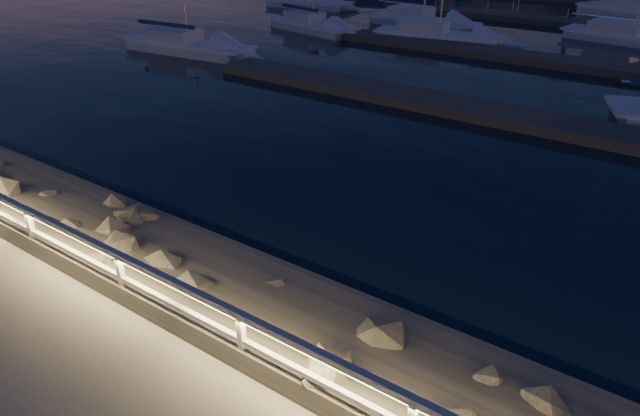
# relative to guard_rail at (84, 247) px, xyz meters

# --- Properties ---
(ground) EXTENTS (400.00, 400.00, 0.00)m
(ground) POSITION_rel_guard_rail_xyz_m (0.07, 0.00, -0.77)
(ground) COLOR gray
(ground) RESTS_ON ground
(harbor_water) EXTENTS (400.00, 440.00, 0.60)m
(harbor_water) POSITION_rel_guard_rail_xyz_m (0.07, 31.22, -1.74)
(harbor_water) COLOR black
(harbor_water) RESTS_ON ground
(guard_rail) EXTENTS (44.11, 0.12, 1.06)m
(guard_rail) POSITION_rel_guard_rail_xyz_m (0.00, 0.00, 0.00)
(guard_rail) COLOR silver
(guard_rail) RESTS_ON ground
(riprap) EXTENTS (38.36, 2.55, 1.30)m
(riprap) POSITION_rel_guard_rail_xyz_m (-3.09, 1.00, -0.89)
(riprap) COLOR slate
(riprap) RESTS_ON ground
(floating_docks) EXTENTS (22.00, 36.00, 0.40)m
(floating_docks) POSITION_rel_guard_rail_xyz_m (0.07, 32.50, -1.17)
(floating_docks) COLOR #615A50
(floating_docks) RESTS_ON ground
(sailboat_b) EXTENTS (8.11, 3.19, 13.48)m
(sailboat_b) POSITION_rel_guard_rail_xyz_m (-15.87, 17.21, -0.93)
(sailboat_b) COLOR silver
(sailboat_b) RESTS_ON ground
(sailboat_e) EXTENTS (7.17, 3.45, 11.85)m
(sailboat_e) POSITION_rel_guard_rail_xyz_m (-13.77, 26.31, -0.94)
(sailboat_e) COLOR silver
(sailboat_e) RESTS_ON ground
(sailboat_f) EXTENTS (7.99, 3.55, 13.18)m
(sailboat_f) POSITION_rel_guard_rail_xyz_m (-5.59, 27.86, -0.94)
(sailboat_f) COLOR silver
(sailboat_f) RESTS_ON ground
(sailboat_g) EXTENTS (8.26, 3.67, 13.55)m
(sailboat_g) POSITION_rel_guard_rail_xyz_m (3.98, 34.27, -0.95)
(sailboat_g) COLOR silver
(sailboat_g) RESTS_ON ground
(sailboat_i) EXTENTS (7.35, 3.25, 12.18)m
(sailboat_i) POSITION_rel_guard_rail_xyz_m (-20.13, 34.24, -0.93)
(sailboat_i) COLOR silver
(sailboat_i) RESTS_ON ground
(sailboat_j) EXTENTS (8.00, 3.11, 13.31)m
(sailboat_j) POSITION_rel_guard_rail_xyz_m (-8.65, 31.93, -0.93)
(sailboat_j) COLOR silver
(sailboat_j) RESTS_ON ground
(sailboat_k) EXTENTS (9.59, 5.95, 15.83)m
(sailboat_k) POSITION_rel_guard_rail_xyz_m (2.85, 44.39, -0.90)
(sailboat_k) COLOR silver
(sailboat_k) RESTS_ON ground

